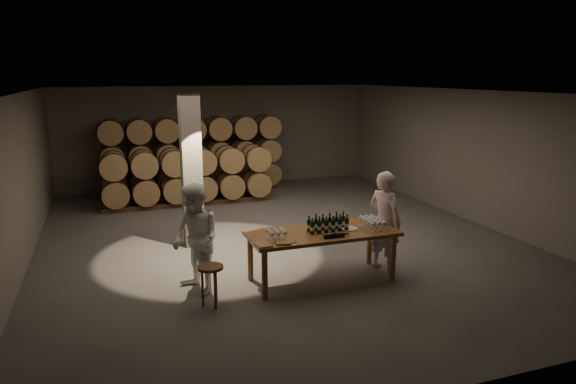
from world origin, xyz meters
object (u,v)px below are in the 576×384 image
object	(u,v)px
stool	(211,273)
person_woman	(196,239)
person_man	(385,221)
notebook_near	(283,243)
bottle_cluster	(328,225)
tasting_table	(322,237)
plate	(349,229)

from	to	relation	value
stool	person_woman	xyz separation A→B (m)	(-0.11, 0.62, 0.37)
person_man	notebook_near	bearing A→B (deg)	80.65
notebook_near	person_woman	distance (m)	1.45
bottle_cluster	notebook_near	world-z (taller)	bottle_cluster
tasting_table	stool	size ratio (longest dim) A/B	3.89
tasting_table	bottle_cluster	size ratio (longest dim) A/B	3.57
tasting_table	notebook_near	bearing A→B (deg)	-154.97
stool	person_man	bearing A→B (deg)	8.20
bottle_cluster	notebook_near	xyz separation A→B (m)	(-0.96, -0.39, -0.10)
tasting_table	person_man	xyz separation A→B (m)	(1.28, 0.09, 0.14)
person_woman	notebook_near	bearing A→B (deg)	41.03
tasting_table	person_woman	world-z (taller)	person_woman
plate	person_woman	size ratio (longest dim) A/B	0.16
notebook_near	plate	bearing A→B (deg)	26.31
stool	person_woman	distance (m)	0.74
tasting_table	person_man	bearing A→B (deg)	4.00
person_woman	person_man	bearing A→B (deg)	64.57
tasting_table	plate	xyz separation A→B (m)	(0.50, -0.03, 0.11)
tasting_table	person_woman	distance (m)	2.17
stool	person_man	world-z (taller)	person_man
plate	person_woman	distance (m)	2.67
person_man	person_woman	xyz separation A→B (m)	(-3.44, 0.15, -0.01)
bottle_cluster	plate	xyz separation A→B (m)	(0.40, -0.02, -0.10)
bottle_cluster	person_man	xyz separation A→B (m)	(1.18, 0.10, -0.08)
tasting_table	person_woman	bearing A→B (deg)	173.76
plate	notebook_near	xyz separation A→B (m)	(-1.36, -0.37, 0.01)
tasting_table	person_woman	xyz separation A→B (m)	(-2.15, 0.24, 0.13)
stool	tasting_table	bearing A→B (deg)	10.79
tasting_table	bottle_cluster	bearing A→B (deg)	-2.95
bottle_cluster	plate	size ratio (longest dim) A/B	2.43
plate	person_man	world-z (taller)	person_man
notebook_near	stool	distance (m)	1.25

